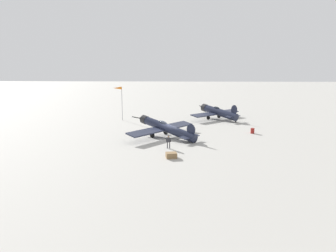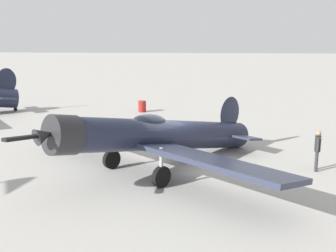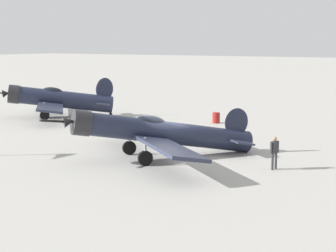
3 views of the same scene
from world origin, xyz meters
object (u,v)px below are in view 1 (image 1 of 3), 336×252
at_px(ground_crew_mechanic, 169,141).
at_px(fuel_drum, 252,131).
at_px(airplane_foreground, 165,128).
at_px(equipment_crate, 171,155).
at_px(airplane_mid_apron, 218,112).
at_px(windsock_mast, 118,90).

height_order(ground_crew_mechanic, fuel_drum, ground_crew_mechanic).
relative_size(airplane_foreground, ground_crew_mechanic, 6.73).
height_order(airplane_foreground, equipment_crate, airplane_foreground).
bearing_deg(airplane_mid_apron, windsock_mast, 52.85).
bearing_deg(fuel_drum, windsock_mast, -115.27).
bearing_deg(airplane_foreground, windsock_mast, -17.20).
distance_m(ground_crew_mechanic, fuel_drum, 16.41).
xyz_separation_m(airplane_mid_apron, windsock_mast, (1.91, -19.96, 4.55)).
relative_size(equipment_crate, windsock_mast, 0.21).
bearing_deg(equipment_crate, ground_crew_mechanic, -172.98).
bearing_deg(ground_crew_mechanic, equipment_crate, -161.16).
bearing_deg(windsock_mast, airplane_mid_apron, 95.48).
distance_m(airplane_foreground, fuel_drum, 14.29).
bearing_deg(fuel_drum, airplane_mid_apron, -162.87).
distance_m(airplane_foreground, airplane_mid_apron, 19.35).
relative_size(ground_crew_mechanic, equipment_crate, 1.20).
bearing_deg(ground_crew_mechanic, fuel_drum, -40.82).
bearing_deg(airplane_foreground, fuel_drum, -127.85).
height_order(airplane_foreground, windsock_mast, windsock_mast).
xyz_separation_m(airplane_mid_apron, fuel_drum, (13.27, 4.09, -1.12)).
distance_m(ground_crew_mechanic, windsock_mast, 24.52).
relative_size(fuel_drum, windsock_mast, 0.13).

